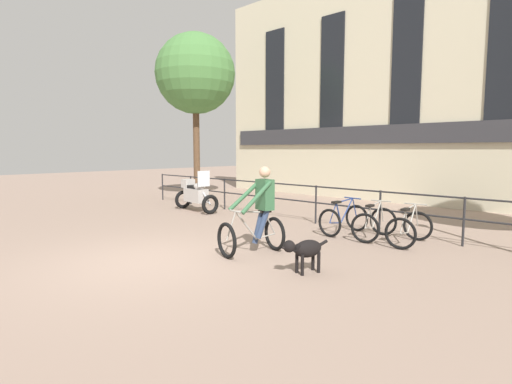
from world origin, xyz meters
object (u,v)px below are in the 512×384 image
Objects in this scene: parked_bicycle_mid_right at (409,228)px; parked_bicycle_near_lamp at (343,219)px; parked_motorcycle at (196,194)px; parked_bicycle_mid_left at (374,223)px; cyclist_with_bike at (257,215)px; dog at (304,249)px.

parked_bicycle_near_lamp is at bearing -3.79° from parked_bicycle_mid_right.
parked_motorcycle is 1.54× the size of parked_bicycle_mid_left.
parked_motorcycle is at bearing -1.65° from parked_bicycle_mid_right.
parked_bicycle_mid_left is (6.22, 0.26, -0.20)m from parked_motorcycle.
cyclist_with_bike reaches higher than parked_bicycle_near_lamp.
dog is 0.76× the size of parked_bicycle_mid_left.
parked_bicycle_mid_right is at bearing 174.84° from parked_bicycle_mid_left.
parked_bicycle_mid_left is at bearing -174.25° from parked_bicycle_near_lamp.
parked_bicycle_near_lamp and parked_bicycle_mid_right have the same top height.
cyclist_with_bike is at bearing 51.90° from parked_bicycle_mid_right.
parked_bicycle_near_lamp is at bearing -5.16° from parked_bicycle_mid_left.
cyclist_with_bike is at bearing -177.04° from dog.
parked_bicycle_near_lamp is 1.02× the size of parked_bicycle_mid_right.
parked_bicycle_mid_left is at bearing 115.43° from dog.
parked_motorcycle is at bearing 175.00° from dog.
dog is (1.44, -0.40, -0.36)m from cyclist_with_bike.
cyclist_with_bike reaches higher than dog.
parked_bicycle_near_lamp is 1.61m from parked_bicycle_mid_right.
cyclist_with_bike is 0.94× the size of parked_motorcycle.
cyclist_with_bike reaches higher than parked_bicycle_mid_left.
parked_bicycle_near_lamp reaches higher than dog.
cyclist_with_bike is at bearing 63.61° from parked_bicycle_mid_left.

